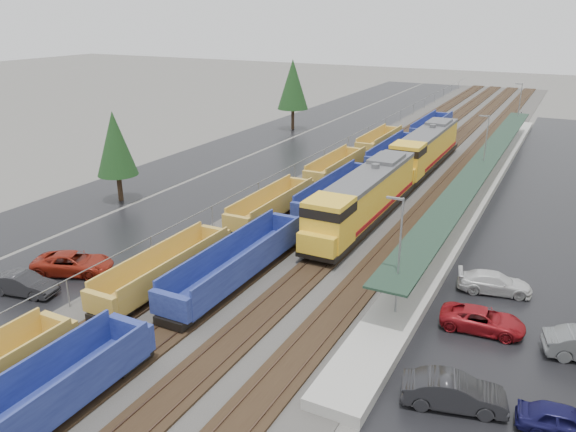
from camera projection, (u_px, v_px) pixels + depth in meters
name	position (u px, v px, depth m)	size (l,w,h in m)	color
ballast_strip	(417.00, 159.00, 71.88)	(20.00, 160.00, 0.08)	#302D2B
trackbed	(417.00, 158.00, 71.84)	(14.60, 160.00, 0.22)	black
west_parking_lot	(311.00, 147.00, 78.38)	(10.00, 160.00, 0.02)	black
west_road	(250.00, 140.00, 82.71)	(9.00, 160.00, 0.02)	black
station_platform	(481.00, 184.00, 59.20)	(3.00, 80.00, 8.00)	#9E9B93
chainlink_fence	(344.00, 142.00, 74.15)	(0.08, 160.04, 2.02)	gray
tree_west_near	(115.00, 144.00, 54.42)	(3.96, 3.96, 9.00)	#332316
tree_west_far	(293.00, 84.00, 87.73)	(4.84, 4.84, 11.00)	#332316
locomotive_lead	(363.00, 198.00, 48.86)	(3.26, 21.47, 4.86)	black
locomotive_trail	(425.00, 149.00, 66.35)	(3.26, 21.47, 4.86)	black
well_string_yellow	(226.00, 234.00, 44.88)	(2.58, 88.50, 2.29)	gold
well_string_blue	(297.00, 223.00, 47.00)	(2.84, 107.47, 2.52)	navy
parked_car_west_b	(24.00, 284.00, 37.51)	(4.55, 1.59, 1.50)	black
parked_car_west_c	(73.00, 263.00, 40.52)	(5.67, 2.61, 1.58)	maroon
parked_car_east_a	(454.00, 392.00, 26.79)	(4.95, 1.73, 1.63)	black
parked_car_east_b	(482.00, 320.00, 33.30)	(4.89, 2.25, 1.36)	maroon
parked_car_east_c	(495.00, 283.00, 37.80)	(4.83, 1.96, 1.40)	silver
parked_car_east_d	(565.00, 422.00, 25.04)	(4.10, 1.65, 1.40)	#131243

